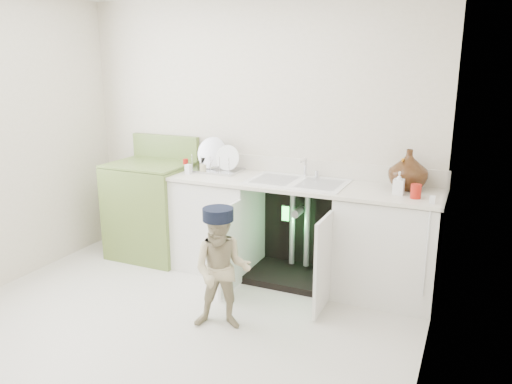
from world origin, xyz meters
TOP-DOWN VIEW (x-y plane):
  - ground at (0.00, 0.00)m, footprint 3.50×3.50m
  - room_shell at (0.00, 0.00)m, footprint 6.00×5.50m
  - counter_run at (0.58, 1.21)m, footprint 2.44×1.02m
  - avocado_stove at (-0.97, 1.18)m, footprint 0.76×0.65m
  - repair_worker at (0.35, 0.19)m, footprint 0.53×0.91m

SIDE VIEW (x-z plane):
  - ground at x=0.00m, z-range 0.00..0.00m
  - repair_worker at x=0.35m, z-range 0.01..0.92m
  - counter_run at x=0.58m, z-range -0.14..1.09m
  - avocado_stove at x=-0.97m, z-range -0.10..1.08m
  - room_shell at x=0.00m, z-range 0.62..1.88m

